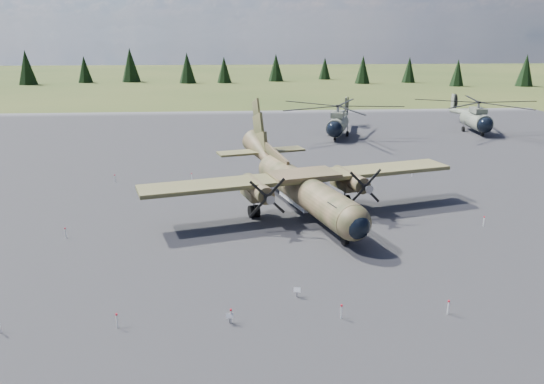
{
  "coord_description": "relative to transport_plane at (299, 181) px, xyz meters",
  "views": [
    {
      "loc": [
        -3.83,
        -38.91,
        14.87
      ],
      "look_at": [
        -0.55,
        2.0,
        2.72
      ],
      "focal_mm": 35.0,
      "sensor_mm": 36.0,
      "label": 1
    }
  ],
  "objects": [
    {
      "name": "treeline",
      "position": [
        -4.45,
        -1.9,
        2.13
      ],
      "size": [
        304.27,
        304.28,
        10.99
      ],
      "color": "black",
      "rests_on": "ground"
    },
    {
      "name": "barrier_fence",
      "position": [
        -2.52,
        -5.47,
        -2.12
      ],
      "size": [
        33.12,
        29.62,
        0.85
      ],
      "color": "white",
      "rests_on": "ground"
    },
    {
      "name": "transport_plane",
      "position": [
        0.0,
        0.0,
        0.0
      ],
      "size": [
        27.55,
        24.63,
        9.16
      ],
      "rotation": [
        0.0,
        0.0,
        0.26
      ],
      "color": "#3A3E21",
      "rests_on": "ground"
    },
    {
      "name": "helicopter_near",
      "position": [
        10.35,
        34.1,
        0.88
      ],
      "size": [
        24.55,
        24.79,
        4.95
      ],
      "rotation": [
        0.0,
        0.0,
        -0.31
      ],
      "color": "gray",
      "rests_on": "ground"
    },
    {
      "name": "apron",
      "position": [
        -2.06,
        4.6,
        -2.63
      ],
      "size": [
        120.0,
        120.0,
        0.04
      ],
      "primitive_type": "cube",
      "color": "#5E5D63",
      "rests_on": "ground"
    },
    {
      "name": "helicopter_mid",
      "position": [
        32.89,
        36.27,
        0.92
      ],
      "size": [
        21.28,
        23.98,
        5.01
      ],
      "rotation": [
        0.0,
        0.0,
        -0.08
      ],
      "color": "gray",
      "rests_on": "ground"
    },
    {
      "name": "info_placard_right",
      "position": [
        -2.16,
        -16.27,
        -2.2
      ],
      "size": [
        0.44,
        0.25,
        0.65
      ],
      "rotation": [
        0.0,
        0.0,
        -0.2
      ],
      "color": "gray",
      "rests_on": "ground"
    },
    {
      "name": "info_placard_left",
      "position": [
        -6.14,
        -18.92,
        -2.22
      ],
      "size": [
        0.4,
        0.2,
        0.61
      ],
      "rotation": [
        0.0,
        0.0,
        0.1
      ],
      "color": "gray",
      "rests_on": "ground"
    },
    {
      "name": "ground",
      "position": [
        -2.06,
        -5.4,
        -2.63
      ],
      "size": [
        500.0,
        500.0,
        0.0
      ],
      "primitive_type": "plane",
      "color": "brown",
      "rests_on": "ground"
    }
  ]
}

